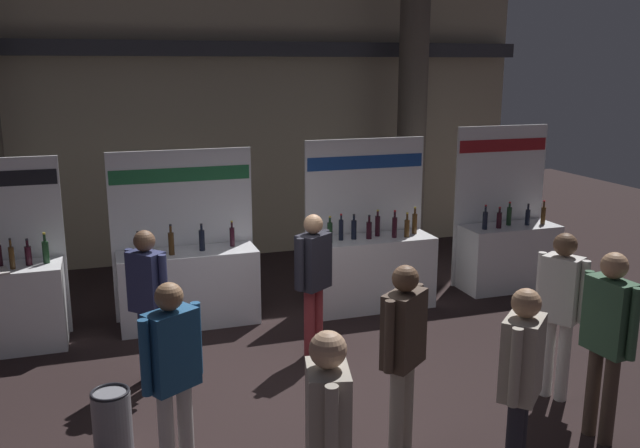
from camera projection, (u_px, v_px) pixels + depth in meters
ground_plane at (299, 392)px, 6.86m from camera, size 24.00×24.00×0.00m
hall_colonnade at (207, 72)px, 10.91m from camera, size 11.15×1.39×6.37m
exhibitor_booth_1 at (188, 280)px, 8.59m from camera, size 1.82×0.66×2.21m
exhibitor_booth_2 at (372, 265)px, 9.18m from camera, size 1.72×0.66×2.28m
exhibitor_booth_3 at (507, 249)px, 9.97m from camera, size 1.49×0.66×2.39m
trash_bin at (112, 422)px, 5.72m from camera, size 0.33×0.33×0.58m
visitor_0 at (521, 373)px, 5.06m from camera, size 0.45×0.45×1.66m
visitor_1 at (560, 302)px, 6.52m from camera, size 0.37×0.46×1.70m
visitor_2 at (608, 330)px, 5.77m from camera, size 0.25×0.59×1.72m
visitor_3 at (313, 272)px, 7.55m from camera, size 0.46×0.41×1.64m
visitor_5 at (173, 366)px, 5.20m from camera, size 0.50×0.39×1.66m
visitor_6 at (328, 437)px, 4.11m from camera, size 0.33×0.52×1.72m
visitor_8 at (148, 295)px, 6.85m from camera, size 0.40×0.41×1.64m
visitor_9 at (403, 343)px, 5.57m from camera, size 0.48×0.43×1.67m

